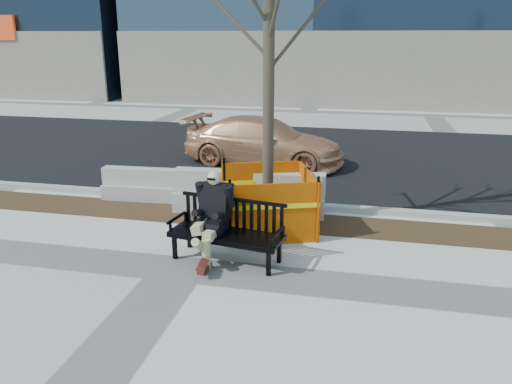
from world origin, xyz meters
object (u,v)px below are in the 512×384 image
(bench, at_px, (227,260))
(seated_man, at_px, (214,257))
(jersey_barrier_left, at_px, (160,200))
(sedan, at_px, (264,164))
(tree_fence, at_px, (267,228))
(jersey_barrier_right, at_px, (249,212))

(bench, bearing_deg, seated_man, 169.19)
(bench, relative_size, jersey_barrier_left, 0.75)
(sedan, xyz_separation_m, jersey_barrier_left, (-1.76, -3.99, 0.00))
(sedan, bearing_deg, tree_fence, -159.25)
(jersey_barrier_left, relative_size, jersey_barrier_right, 0.81)
(bench, xyz_separation_m, sedan, (-0.72, 6.88, 0.00))
(tree_fence, bearing_deg, seated_man, -113.97)
(seated_man, distance_m, jersey_barrier_left, 3.56)
(jersey_barrier_left, bearing_deg, bench, -52.15)
(seated_man, relative_size, sedan, 0.32)
(bench, height_order, jersey_barrier_right, bench)
(sedan, bearing_deg, jersey_barrier_right, -164.42)
(jersey_barrier_left, distance_m, jersey_barrier_right, 2.33)
(seated_man, distance_m, tree_fence, 1.69)
(seated_man, bearing_deg, sedan, 103.24)
(tree_fence, distance_m, jersey_barrier_right, 1.05)
(tree_fence, relative_size, sedan, 1.34)
(sedan, bearing_deg, bench, -165.52)
(jersey_barrier_left, xyz_separation_m, jersey_barrier_right, (2.30, -0.38, 0.00))
(bench, bearing_deg, sedan, 105.45)
(tree_fence, relative_size, jersey_barrier_right, 1.96)
(seated_man, height_order, tree_fence, tree_fence)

